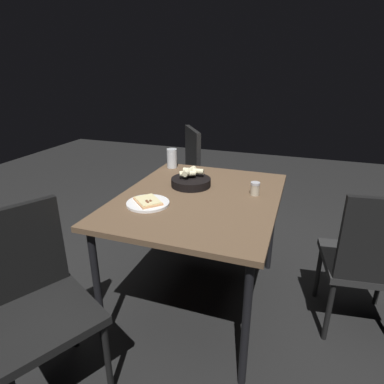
{
  "coord_description": "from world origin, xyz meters",
  "views": [
    {
      "loc": [
        0.55,
        -1.69,
        1.47
      ],
      "look_at": [
        -0.03,
        -0.03,
        0.78
      ],
      "focal_mm": 30.24,
      "sensor_mm": 36.0,
      "label": 1
    }
  ],
  "objects": [
    {
      "name": "ground",
      "position": [
        0.0,
        0.0,
        0.0
      ],
      "size": [
        8.0,
        8.0,
        0.0
      ],
      "primitive_type": "plane",
      "color": "black"
    },
    {
      "name": "chair_near",
      "position": [
        0.97,
        0.04,
        0.5
      ],
      "size": [
        0.49,
        0.49,
        0.9
      ],
      "color": "#262626",
      "rests_on": "ground"
    },
    {
      "name": "bread_basket",
      "position": [
        -0.1,
        0.15,
        0.78
      ],
      "size": [
        0.25,
        0.25,
        0.11
      ],
      "color": "black",
      "rests_on": "dining_table"
    },
    {
      "name": "pepper_shaker",
      "position": [
        0.31,
        0.13,
        0.79
      ],
      "size": [
        0.06,
        0.06,
        0.08
      ],
      "color": "#BFB299",
      "rests_on": "dining_table"
    },
    {
      "name": "dining_table",
      "position": [
        0.0,
        0.0,
        0.69
      ],
      "size": [
        0.92,
        1.16,
        0.75
      ],
      "color": "brown",
      "rests_on": "ground"
    },
    {
      "name": "beer_glass",
      "position": [
        -0.38,
        0.48,
        0.81
      ],
      "size": [
        0.08,
        0.08,
        0.14
      ],
      "color": "silver",
      "rests_on": "dining_table"
    },
    {
      "name": "chair_spare",
      "position": [
        -0.52,
        -0.82,
        0.52
      ],
      "size": [
        0.59,
        0.59,
        0.91
      ],
      "color": "black",
      "rests_on": "ground"
    },
    {
      "name": "pizza_plate",
      "position": [
        -0.23,
        -0.21,
        0.76
      ],
      "size": [
        0.24,
        0.24,
        0.04
      ],
      "color": "white",
      "rests_on": "dining_table"
    },
    {
      "name": "chair_far",
      "position": [
        -0.46,
        0.86,
        0.55
      ],
      "size": [
        0.61,
        0.61,
        0.97
      ],
      "color": "black",
      "rests_on": "ground"
    }
  ]
}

